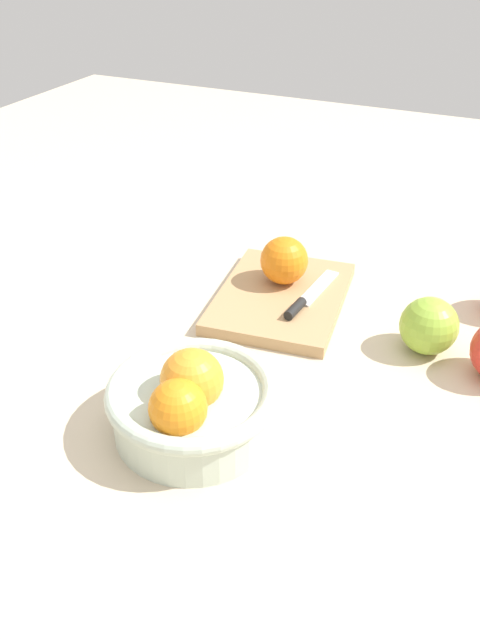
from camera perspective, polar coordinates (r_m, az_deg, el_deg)
The scene contains 6 objects.
ground_plane at distance 0.85m, azimuth 6.84°, elevation -3.39°, with size 2.40×2.40×0.00m, color beige.
bowl at distance 0.72m, azimuth -4.20°, elevation -7.18°, with size 0.19×0.19×0.10m.
cutting_board at distance 0.96m, azimuth 3.62°, elevation 1.96°, with size 0.24×0.18×0.02m, color tan.
orange_on_board at distance 0.97m, azimuth 3.87°, elevation 5.20°, with size 0.07×0.07×0.07m, color orange.
knife at distance 0.93m, azimuth 5.72°, elevation 1.81°, with size 0.16×0.03×0.01m.
apple_front_right_3 at distance 0.88m, azimuth 16.15°, elevation -0.49°, with size 0.08×0.08×0.08m, color #8EB738.
Camera 1 is at (-0.66, -0.19, 0.51)m, focal length 36.71 mm.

